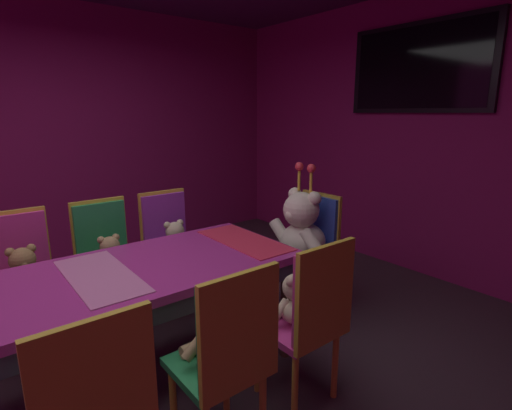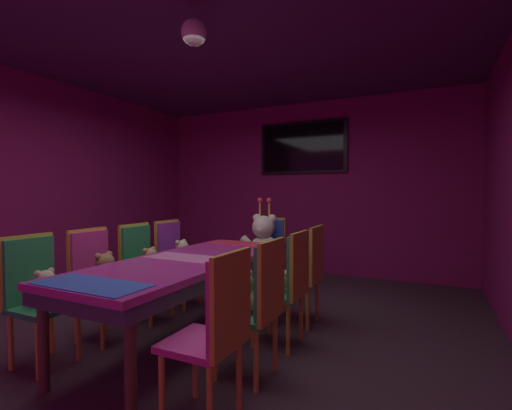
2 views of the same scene
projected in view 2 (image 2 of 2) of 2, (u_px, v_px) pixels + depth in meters
ground_plane at (189, 342)px, 3.16m from camera, size 7.90×7.90×0.00m
wall_back at (304, 187)px, 5.99m from camera, size 5.20×0.12×2.80m
wall_left at (8, 185)px, 4.25m from camera, size 0.12×6.40×2.80m
ceiling_panel at (187, 18)px, 3.07m from camera, size 5.20×6.40×0.04m
banquet_table at (189, 268)px, 3.14m from camera, size 0.90×2.36×0.75m
chair_left_0 at (34, 285)px, 2.77m from camera, size 0.42×0.41×0.98m
teddy_left_0 at (46, 290)px, 2.71m from camera, size 0.23×0.29×0.28m
chair_left_1 at (94, 272)px, 3.25m from camera, size 0.42×0.41×0.98m
teddy_left_1 at (106, 273)px, 3.18m from camera, size 0.27×0.34×0.33m
chair_left_2 at (140, 261)px, 3.75m from camera, size 0.42×0.41×0.98m
teddy_left_2 at (151, 264)px, 3.69m from camera, size 0.24×0.31×0.29m
chair_left_3 at (172, 253)px, 4.23m from camera, size 0.42×0.41×0.98m
teddy_left_3 at (182, 255)px, 4.17m from camera, size 0.25×0.33×0.31m
chair_right_0 at (220, 320)px, 2.02m from camera, size 0.42×0.41×0.98m
chair_right_1 at (261, 295)px, 2.51m from camera, size 0.42×0.41×0.98m
teddy_right_1 at (243, 294)px, 2.57m from camera, size 0.24×0.31×0.29m
chair_right_2 at (291, 277)px, 3.05m from camera, size 0.42×0.41×0.98m
teddy_right_2 at (275, 276)px, 3.11m from camera, size 0.25×0.32×0.30m
chair_right_3 at (309, 265)px, 3.55m from camera, size 0.42×0.41×0.98m
teddy_right_3 at (295, 265)px, 3.61m from camera, size 0.25×0.32×0.30m
throne_chair at (268, 247)px, 4.69m from camera, size 0.41×0.42×0.98m
king_teddy_bear at (263, 240)px, 4.54m from camera, size 0.61×0.48×0.79m
wall_tv at (303, 148)px, 5.89m from camera, size 1.46×0.06×0.85m
pendant_light at (194, 32)px, 2.78m from camera, size 0.20×0.20×0.20m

